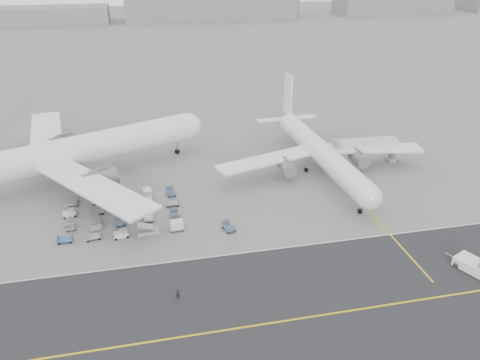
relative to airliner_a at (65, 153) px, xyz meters
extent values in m
plane|color=gray|center=(24.93, -29.92, -6.22)|extent=(700.00, 700.00, 0.00)
cube|color=#29292C|center=(29.93, -47.92, -6.21)|extent=(220.00, 32.00, 0.02)
cube|color=gold|center=(29.93, -47.92, -6.19)|extent=(220.00, 0.30, 0.01)
cube|color=silver|center=(29.93, -32.12, -6.19)|extent=(220.00, 0.25, 0.01)
cube|color=gold|center=(54.93, -24.92, -6.20)|extent=(0.30, 40.00, 0.01)
cylinder|color=white|center=(1.42, 0.60, 0.03)|extent=(51.36, 26.19, 6.09)
sphere|color=white|center=(25.92, 10.88, 0.03)|extent=(5.97, 5.97, 5.97)
cube|color=white|center=(6.44, -14.69, -0.73)|extent=(22.65, 27.24, 0.45)
cube|color=white|center=(-5.98, 14.88, -0.73)|extent=(10.85, 29.81, 0.45)
cylinder|color=slate|center=(6.88, -9.06, -2.26)|extent=(7.44, 5.99, 3.78)
cylinder|color=slate|center=(-1.65, 11.26, -2.26)|extent=(7.44, 5.99, 3.78)
cylinder|color=black|center=(22.93, 9.63, -5.64)|extent=(1.25, 0.91, 1.15)
cylinder|color=black|center=(1.04, -3.53, -5.64)|extent=(1.25, 0.91, 1.15)
cylinder|color=black|center=(-1.79, 3.21, -5.64)|extent=(1.25, 0.91, 1.15)
cylinder|color=gray|center=(22.93, 9.63, -4.04)|extent=(0.36, 0.36, 3.20)
cylinder|color=white|center=(51.98, -7.19, -1.57)|extent=(6.71, 39.78, 4.54)
sphere|color=white|center=(53.07, -26.96, -1.57)|extent=(4.45, 4.45, 4.45)
cone|color=white|center=(50.84, 13.53, -1.23)|extent=(4.50, 7.94, 4.08)
cube|color=white|center=(50.81, 14.01, 5.05)|extent=(0.74, 4.37, 9.66)
cube|color=white|center=(46.82, 14.04, -1.11)|extent=(7.35, 2.57, 0.25)
cube|color=white|center=(54.77, 14.47, -1.11)|extent=(7.35, 2.57, 0.25)
cube|color=white|center=(40.00, -6.89, -2.13)|extent=(22.18, 11.02, 0.45)
cube|color=white|center=(63.86, -5.57, -2.13)|extent=(22.24, 8.83, 0.45)
cylinder|color=slate|center=(43.84, -8.61, -3.27)|extent=(3.07, 4.98, 2.81)
cylinder|color=slate|center=(60.23, -7.71, -3.27)|extent=(3.07, 4.98, 2.81)
cylinder|color=black|center=(52.94, -24.55, -5.73)|extent=(0.55, 1.01, 0.98)
cylinder|color=black|center=(49.18, -5.90, -5.73)|extent=(0.55, 1.01, 0.98)
cylinder|color=black|center=(54.62, -5.60, -5.73)|extent=(0.55, 1.01, 0.98)
cylinder|color=gray|center=(52.94, -24.55, -4.53)|extent=(0.36, 0.36, 2.38)
cube|color=white|center=(62.51, -44.09, -5.35)|extent=(5.36, 7.02, 1.43)
cylinder|color=gray|center=(60.94, -40.55, -5.71)|extent=(1.22, 2.49, 0.16)
cylinder|color=black|center=(60.30, -42.39, -5.76)|extent=(0.75, 1.00, 0.92)
cylinder|color=black|center=(62.73, -41.32, -5.76)|extent=(0.75, 1.00, 0.92)
cylinder|color=gray|center=(69.97, -4.16, -4.35)|extent=(1.49, 1.49, 3.73)
cube|color=#999A9E|center=(69.97, -4.16, -5.89)|extent=(2.50, 2.50, 0.65)
cube|color=silver|center=(63.44, -3.95, -1.93)|extent=(14.07, 3.06, 2.42)
cube|color=#999A9E|center=(56.73, -3.73, -1.93)|extent=(1.22, 3.02, 2.80)
cylinder|color=black|center=(71.02, -3.17, -5.94)|extent=(0.30, 0.57, 0.56)
imported|color=black|center=(18.53, -40.76, -5.39)|extent=(0.62, 0.42, 1.65)
camera|label=1|loc=(16.41, -91.62, 37.31)|focal=35.00mm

